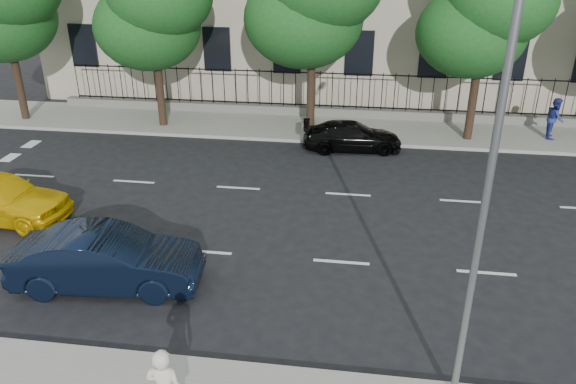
% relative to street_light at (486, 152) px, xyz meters
% --- Properties ---
extents(ground, '(120.00, 120.00, 0.00)m').
position_rel_street_light_xyz_m(ground, '(-2.50, 1.77, -5.15)').
color(ground, black).
rests_on(ground, ground).
extents(far_sidewalk, '(60.00, 4.00, 0.15)m').
position_rel_street_light_xyz_m(far_sidewalk, '(-2.50, 15.77, -5.07)').
color(far_sidewalk, gray).
rests_on(far_sidewalk, ground).
extents(lane_markings, '(49.60, 4.62, 0.01)m').
position_rel_street_light_xyz_m(lane_markings, '(-2.50, 6.52, -5.14)').
color(lane_markings, silver).
rests_on(lane_markings, ground).
extents(iron_fence, '(30.00, 0.50, 2.20)m').
position_rel_street_light_xyz_m(iron_fence, '(-2.50, 17.47, -4.50)').
color(iron_fence, slate).
rests_on(iron_fence, far_sidewalk).
extents(street_light, '(0.25, 3.32, 8.05)m').
position_rel_street_light_xyz_m(street_light, '(0.00, 0.00, 0.00)').
color(street_light, slate).
rests_on(street_light, near_sidewalk).
extents(tree_d, '(5.34, 4.94, 8.84)m').
position_rel_street_light_xyz_m(tree_d, '(2.54, 15.13, 0.69)').
color(tree_d, '#382619').
rests_on(tree_d, far_sidewalk).
extents(navy_sedan, '(5.01, 2.16, 1.60)m').
position_rel_street_light_xyz_m(navy_sedan, '(-8.53, 2.28, -4.35)').
color(navy_sedan, black).
rests_on(navy_sedan, ground).
extents(black_sedan, '(4.31, 2.13, 1.21)m').
position_rel_street_light_xyz_m(black_sedan, '(-2.54, 13.27, -4.54)').
color(black_sedan, black).
rests_on(black_sedan, ground).
extents(pedestrian_far, '(0.83, 0.98, 1.80)m').
position_rel_street_light_xyz_m(pedestrian_far, '(6.20, 15.57, -4.10)').
color(pedestrian_far, navy).
rests_on(pedestrian_far, far_sidewalk).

